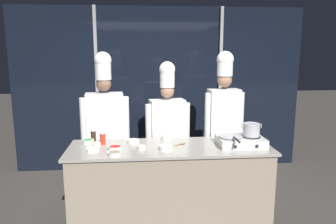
{
  "coord_description": "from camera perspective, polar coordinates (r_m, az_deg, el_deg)",
  "views": [
    {
      "loc": [
        -0.34,
        -3.55,
        2.02
      ],
      "look_at": [
        0.0,
        0.25,
        1.29
      ],
      "focal_mm": 35.0,
      "sensor_mm": 36.0,
      "label": 1
    }
  ],
  "objects": [
    {
      "name": "ground_plane",
      "position": [
        4.09,
        0.33,
        -18.69
      ],
      "size": [
        24.0,
        24.0,
        0.0
      ],
      "primitive_type": "plane",
      "color": "#47423D"
    },
    {
      "name": "window_wall_back",
      "position": [
        5.49,
        -1.51,
        3.85
      ],
      "size": [
        4.79,
        0.09,
        2.7
      ],
      "color": "black",
      "rests_on": "ground_plane"
    },
    {
      "name": "demo_counter",
      "position": [
        3.88,
        0.33,
        -12.65
      ],
      "size": [
        2.29,
        0.76,
        0.94
      ],
      "color": "gray",
      "rests_on": "ground_plane"
    },
    {
      "name": "portable_stove",
      "position": [
        3.84,
        12.54,
        -4.97
      ],
      "size": [
        0.52,
        0.4,
        0.11
      ],
      "color": "silver",
      "rests_on": "demo_counter"
    },
    {
      "name": "frying_pan",
      "position": [
        3.78,
        10.88,
        -3.98
      ],
      "size": [
        0.27,
        0.47,
        0.04
      ],
      "color": "#ADAFB5",
      "rests_on": "portable_stove"
    },
    {
      "name": "stock_pot",
      "position": [
        3.84,
        14.33,
        -2.97
      ],
      "size": [
        0.22,
        0.19,
        0.15
      ],
      "color": "#B7BABF",
      "rests_on": "portable_stove"
    },
    {
      "name": "squeeze_bottle_soy",
      "position": [
        4.02,
        -12.87,
        -3.9
      ],
      "size": [
        0.06,
        0.06,
        0.16
      ],
      "color": "#332319",
      "rests_on": "demo_counter"
    },
    {
      "name": "squeeze_bottle_chili",
      "position": [
        3.86,
        -11.3,
        -4.44
      ],
      "size": [
        0.06,
        0.06,
        0.16
      ],
      "color": "red",
      "rests_on": "demo_counter"
    },
    {
      "name": "prep_bowl_mushrooms",
      "position": [
        3.46,
        -9.25,
        -7.1
      ],
      "size": [
        0.15,
        0.15,
        0.04
      ],
      "color": "white",
      "rests_on": "demo_counter"
    },
    {
      "name": "prep_bowl_shrimp",
      "position": [
        3.97,
        -0.27,
        -4.43
      ],
      "size": [
        0.13,
        0.13,
        0.06
      ],
      "color": "white",
      "rests_on": "demo_counter"
    },
    {
      "name": "prep_bowl_rice",
      "position": [
        3.59,
        -0.36,
        -6.2
      ],
      "size": [
        0.16,
        0.16,
        0.05
      ],
      "color": "white",
      "rests_on": "demo_counter"
    },
    {
      "name": "prep_bowl_chicken",
      "position": [
        3.64,
        -4.59,
        -6.11
      ],
      "size": [
        0.09,
        0.09,
        0.04
      ],
      "color": "white",
      "rests_on": "demo_counter"
    },
    {
      "name": "prep_bowl_noodles",
      "position": [
        3.8,
        -12.31,
        -5.5
      ],
      "size": [
        0.09,
        0.09,
        0.05
      ],
      "color": "white",
      "rests_on": "demo_counter"
    },
    {
      "name": "prep_bowl_bean_sprouts",
      "position": [
        3.64,
        -12.97,
        -6.37
      ],
      "size": [
        0.15,
        0.15,
        0.04
      ],
      "color": "white",
      "rests_on": "demo_counter"
    },
    {
      "name": "prep_bowl_scallions",
      "position": [
        3.94,
        -13.72,
        -4.96
      ],
      "size": [
        0.13,
        0.13,
        0.05
      ],
      "color": "white",
      "rests_on": "demo_counter"
    },
    {
      "name": "prep_bowl_bell_pepper",
      "position": [
        3.65,
        -9.22,
        -6.12
      ],
      "size": [
        0.16,
        0.16,
        0.04
      ],
      "color": "white",
      "rests_on": "demo_counter"
    },
    {
      "name": "prep_bowl_garlic",
      "position": [
        3.88,
        -6.06,
        -5.04
      ],
      "size": [
        0.14,
        0.14,
        0.04
      ],
      "color": "white",
      "rests_on": "demo_counter"
    },
    {
      "name": "serving_spoon_slotted",
      "position": [
        3.79,
        2.17,
        -5.6
      ],
      "size": [
        0.23,
        0.16,
        0.02
      ],
      "color": "olive",
      "rests_on": "demo_counter"
    },
    {
      "name": "chef_head",
      "position": [
        4.36,
        -10.93,
        -1.14
      ],
      "size": [
        0.63,
        0.3,
        1.99
      ],
      "rotation": [
        0.0,
        0.0,
        3.25
      ],
      "color": "#4C4C51",
      "rests_on": "ground_plane"
    },
    {
      "name": "chef_sous",
      "position": [
        4.33,
        -0.12,
        -2.0
      ],
      "size": [
        0.59,
        0.3,
        1.87
      ],
      "rotation": [
        0.0,
        0.0,
        3.3
      ],
      "color": "#2D3856",
      "rests_on": "ground_plane"
    },
    {
      "name": "chef_line",
      "position": [
        4.5,
        9.65,
        -0.03
      ],
      "size": [
        0.55,
        0.26,
        2.0
      ],
      "rotation": [
        0.0,
        0.0,
        3.26
      ],
      "color": "#4C4C51",
      "rests_on": "ground_plane"
    }
  ]
}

